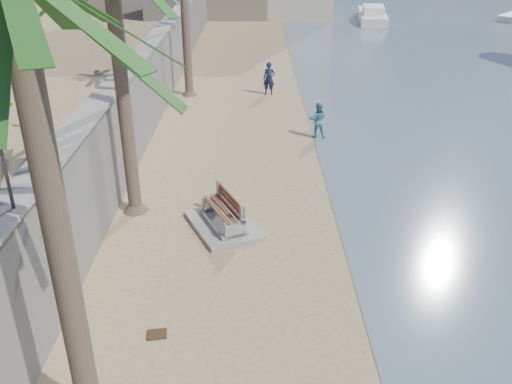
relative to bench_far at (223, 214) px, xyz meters
name	(u,v)px	position (x,y,z in m)	size (l,w,h in m)	color
seawall	(162,68)	(-3.71, 12.99, 1.29)	(0.45, 70.00, 3.50)	gray
wall_cap	(159,32)	(-3.71, 12.99, 3.09)	(0.80, 70.00, 0.12)	gray
bench_far	(223,214)	(0.00, 0.00, 0.00)	(2.59, 2.98, 1.05)	gray
person_a	(269,76)	(1.76, 14.33, 0.55)	(0.72, 0.49, 2.01)	#141B37
person_b	(318,118)	(3.68, 7.76, 0.41)	(0.84, 0.65, 1.73)	teal
yacht_far	(372,17)	(12.28, 39.30, -0.11)	(8.51, 2.38, 1.50)	silver
debris_d	(157,334)	(-1.27, -4.84, -0.44)	(0.44, 0.35, 0.03)	#382616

